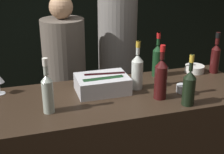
{
  "coord_description": "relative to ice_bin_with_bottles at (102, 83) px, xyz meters",
  "views": [
    {
      "loc": [
        -0.57,
        -1.49,
        1.97
      ],
      "look_at": [
        0.0,
        0.38,
        1.18
      ],
      "focal_mm": 50.0,
      "sensor_mm": 36.0,
      "label": 1
    }
  ],
  "objects": [
    {
      "name": "ice_bin_with_bottles",
      "position": [
        0.0,
        0.0,
        0.0
      ],
      "size": [
        0.36,
        0.25,
        0.12
      ],
      "color": "silver",
      "rests_on": "bar_counter"
    },
    {
      "name": "bowl_white",
      "position": [
        0.81,
        0.15,
        -0.03
      ],
      "size": [
        0.15,
        0.15,
        0.06
      ],
      "color": "silver",
      "rests_on": "bar_counter"
    },
    {
      "name": "candle_votive",
      "position": [
        0.53,
        -0.17,
        -0.04
      ],
      "size": [
        0.08,
        0.08,
        0.05
      ],
      "color": "silver",
      "rests_on": "bar_counter"
    },
    {
      "name": "rose_wine_bottle",
      "position": [
        0.25,
        -0.02,
        0.07
      ],
      "size": [
        0.08,
        0.08,
        0.35
      ],
      "color": "#B2B7AD",
      "rests_on": "bar_counter"
    },
    {
      "name": "red_wine_bottle_tall",
      "position": [
        0.34,
        -0.21,
        0.08
      ],
      "size": [
        0.08,
        0.08,
        0.37
      ],
      "color": "#380F0F",
      "rests_on": "bar_counter"
    },
    {
      "name": "red_wine_bottle_burgundy",
      "position": [
        0.49,
        0.17,
        0.07
      ],
      "size": [
        0.08,
        0.08,
        0.35
      ],
      "color": "#143319",
      "rests_on": "bar_counter"
    },
    {
      "name": "white_wine_bottle",
      "position": [
        -0.39,
        -0.2,
        0.08
      ],
      "size": [
        0.07,
        0.07,
        0.35
      ],
      "color": "#9EA899",
      "rests_on": "bar_counter"
    },
    {
      "name": "red_wine_bottle_black_foil",
      "position": [
        0.96,
        0.1,
        0.07
      ],
      "size": [
        0.07,
        0.07,
        0.33
      ],
      "color": "#380F0F",
      "rests_on": "bar_counter"
    },
    {
      "name": "champagne_bottle",
      "position": [
        0.47,
        -0.35,
        0.06
      ],
      "size": [
        0.08,
        0.08,
        0.33
      ],
      "color": "black",
      "rests_on": "bar_counter"
    },
    {
      "name": "person_in_hoodie",
      "position": [
        -0.14,
        0.83,
        -0.23
      ],
      "size": [
        0.39,
        0.39,
        1.63
      ],
      "rotation": [
        0.0,
        0.0,
        2.86
      ],
      "color": "black",
      "rests_on": "ground_plane"
    },
    {
      "name": "person_blond_tee",
      "position": [
        0.44,
        1.03,
        -0.14
      ],
      "size": [
        0.4,
        0.4,
        1.78
      ],
      "rotation": [
        0.0,
        0.0,
        -0.05
      ],
      "color": "black",
      "rests_on": "ground_plane"
    }
  ]
}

